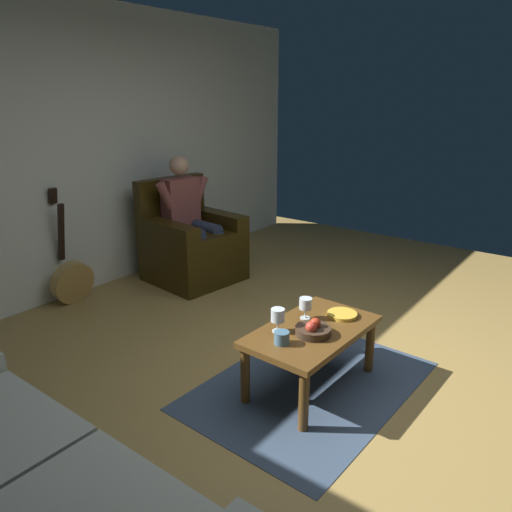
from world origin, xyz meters
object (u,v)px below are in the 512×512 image
person_seated (189,215)px  wine_glass_near (278,316)px  wine_glass_far (306,305)px  fruit_bowl (313,330)px  decorative_dish (342,314)px  guitar (72,278)px  coffee_table (312,338)px  candle_jar (282,338)px  armchair (191,246)px

person_seated → wine_glass_near: bearing=65.0°
wine_glass_far → fruit_bowl: wine_glass_far is taller
fruit_bowl → decorative_dish: (-0.36, 0.02, -0.02)m
guitar → coffee_table: bearing=93.2°
person_seated → decorative_dish: (0.69, 2.11, -0.25)m
wine_glass_near → candle_jar: size_ratio=1.67×
armchair → guitar: size_ratio=0.97×
armchair → decorative_dish: (0.69, 2.10, 0.08)m
coffee_table → wine_glass_near: wine_glass_near is taller
person_seated → coffee_table: bearing=70.7°
coffee_table → fruit_bowl: bearing=34.2°
wine_glass_near → fruit_bowl: bearing=115.7°
fruit_bowl → decorative_dish: size_ratio=1.11×
person_seated → candle_jar: 2.38m
coffee_table → guitar: guitar is taller
person_seated → coffee_table: 2.29m
fruit_bowl → coffee_table: bearing=-145.8°
wine_glass_far → person_seated: bearing=-114.5°
wine_glass_near → decorative_dish: 0.51m
guitar → decorative_dish: guitar is taller
wine_glass_near → fruit_bowl: size_ratio=0.69×
person_seated → wine_glass_far: (0.88, 1.93, -0.16)m
coffee_table → fruit_bowl: 0.13m
guitar → wine_glass_near: 2.34m
person_seated → guitar: bearing=-14.7°
fruit_bowl → decorative_dish: bearing=177.4°
person_seated → wine_glass_far: size_ratio=8.70×
wine_glass_far → fruit_bowl: size_ratio=0.65×
wine_glass_near → candle_jar: wine_glass_near is taller
armchair → guitar: 1.20m
wine_glass_near → wine_glass_far: (-0.27, 0.04, -0.00)m
wine_glass_far → armchair: bearing=-114.6°
armchair → fruit_bowl: size_ratio=4.59×
guitar → wine_glass_far: guitar is taller
fruit_bowl → candle_jar: size_ratio=2.43×
guitar → fruit_bowl: bearing=91.5°
coffee_table → wine_glass_far: (-0.10, -0.11, 0.17)m
candle_jar → fruit_bowl: bearing=157.0°
armchair → candle_jar: 2.37m
person_seated → wine_glass_near: (1.15, 1.89, -0.16)m
decorative_dish → person_seated: bearing=-108.2°
person_seated → decorative_dish: 2.23m
armchair → person_seated: 0.33m
decorative_dish → candle_jar: (0.57, -0.11, 0.03)m
armchair → person_seated: bearing=-90.0°
armchair → decorative_dish: bearing=78.0°
fruit_bowl → person_seated: bearing=-116.7°
coffee_table → wine_glass_far: bearing=-131.2°
armchair → wine_glass_near: 2.21m
armchair → person_seated: (-0.00, -0.01, 0.33)m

